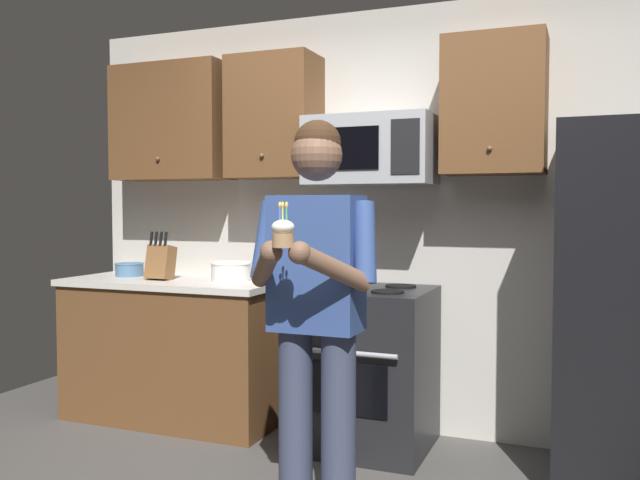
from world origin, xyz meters
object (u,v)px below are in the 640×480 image
knife_block (161,262)px  bowl_small_colored (129,269)px  bowl_large_white (231,271)px  person (316,300)px  cupcake (283,233)px  oven_range (364,367)px  microwave (371,151)px

knife_block → bowl_small_colored: 0.34m
bowl_large_white → person: size_ratio=0.15×
cupcake → bowl_small_colored: bearing=141.8°
person → cupcake: (-0.00, -0.33, 0.30)m
person → bowl_small_colored: bearing=148.8°
oven_range → knife_block: bearing=-178.8°
bowl_large_white → person: 1.50m
microwave → knife_block: size_ratio=2.31×
bowl_large_white → bowl_small_colored: 0.79m
knife_block → cupcake: 2.01m
knife_block → cupcake: cupcake is taller
knife_block → bowl_large_white: size_ratio=1.23×
microwave → bowl_large_white: microwave is taller
microwave → knife_block: bearing=-173.8°
person → cupcake: bearing=-90.0°
oven_range → cupcake: (0.12, -1.36, 0.83)m
person → cupcake: person is taller
microwave → person: 1.36m
bowl_large_white → bowl_small_colored: (-0.79, 0.01, -0.02)m
oven_range → person: bearing=-83.4°
oven_range → bowl_large_white: bearing=176.0°
microwave → person: (0.12, -1.15, -0.72)m
microwave → cupcake: microwave is taller
oven_range → microwave: 1.26m
microwave → person: microwave is taller
knife_block → person: size_ratio=0.18×
bowl_small_colored → microwave: bearing=1.7°
microwave → bowl_large_white: (-0.91, -0.06, -0.74)m
knife_block → person: (1.49, -1.00, -0.04)m
oven_range → microwave: size_ratio=1.26×
oven_range → microwave: bearing=90.0°
oven_range → bowl_large_white: (-0.91, 0.06, 0.52)m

